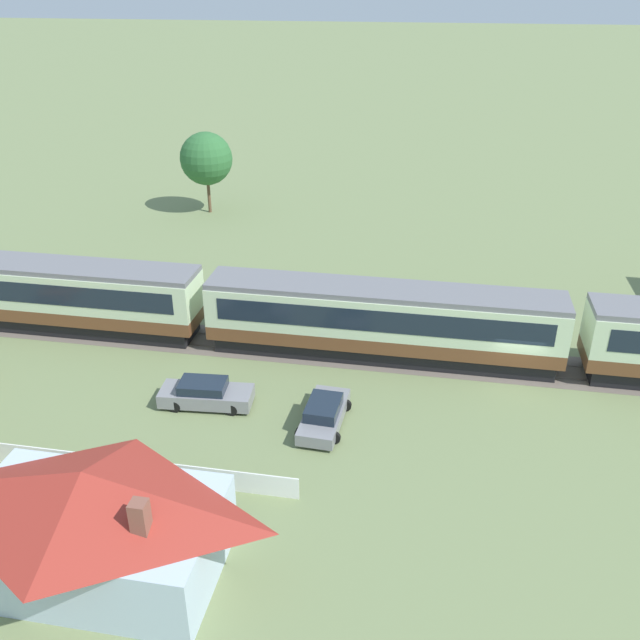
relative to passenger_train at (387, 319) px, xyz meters
name	(u,v)px	position (x,y,z in m)	size (l,w,h in m)	color
ground_plane	(514,379)	(7.05, -1.19, -2.35)	(600.00, 600.00, 0.00)	#707F51
passenger_train	(387,319)	(0.00, 0.00, 0.00)	(61.04, 3.05, 4.24)	brown
railway_track	(450,362)	(3.63, 0.00, -2.34)	(123.75, 3.60, 0.04)	#665B51
cottage_red_roof	(91,519)	(-8.90, -17.19, -0.07)	(9.69, 5.74, 4.39)	silver
picket_fence_front	(28,456)	(-14.60, -12.41, -1.82)	(24.36, 0.06, 1.05)	white
parked_car_grey	(324,414)	(-2.30, -7.10, -1.73)	(2.30, 4.45, 1.33)	gray
parked_car_grey_2	(206,394)	(-8.42, -6.48, -1.71)	(4.73, 2.08, 1.36)	gray
yard_tree_0	(206,159)	(-18.15, 23.29, 2.53)	(4.62, 4.62, 7.19)	brown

